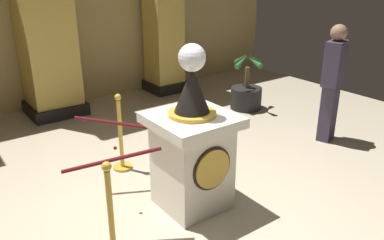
{
  "coord_description": "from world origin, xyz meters",
  "views": [
    {
      "loc": [
        -1.92,
        -2.73,
        2.4
      ],
      "look_at": [
        0.24,
        0.22,
        0.98
      ],
      "focal_mm": 37.01,
      "sensor_mm": 36.0,
      "label": 1
    }
  ],
  "objects_px": {
    "pedestal_clock": "(192,149)",
    "bystander_guest": "(332,81)",
    "stanchion_near": "(121,144)",
    "potted_palm_right": "(246,94)",
    "stanchion_far": "(112,232)"
  },
  "relations": [
    {
      "from": "pedestal_clock",
      "to": "bystander_guest",
      "type": "height_order",
      "value": "pedestal_clock"
    },
    {
      "from": "stanchion_near",
      "to": "bystander_guest",
      "type": "relative_size",
      "value": 0.59
    },
    {
      "from": "potted_palm_right",
      "to": "bystander_guest",
      "type": "distance_m",
      "value": 1.81
    },
    {
      "from": "pedestal_clock",
      "to": "potted_palm_right",
      "type": "xyz_separation_m",
      "value": [
        2.61,
        1.93,
        -0.39
      ]
    },
    {
      "from": "stanchion_near",
      "to": "stanchion_far",
      "type": "relative_size",
      "value": 0.99
    },
    {
      "from": "pedestal_clock",
      "to": "stanchion_near",
      "type": "distance_m",
      "value": 1.25
    },
    {
      "from": "pedestal_clock",
      "to": "potted_palm_right",
      "type": "distance_m",
      "value": 3.27
    },
    {
      "from": "pedestal_clock",
      "to": "stanchion_near",
      "type": "height_order",
      "value": "pedestal_clock"
    },
    {
      "from": "bystander_guest",
      "to": "stanchion_near",
      "type": "bearing_deg",
      "value": 161.47
    },
    {
      "from": "stanchion_near",
      "to": "bystander_guest",
      "type": "xyz_separation_m",
      "value": [
        2.84,
        -0.95,
        0.55
      ]
    },
    {
      "from": "potted_palm_right",
      "to": "stanchion_near",
      "type": "bearing_deg",
      "value": -165.28
    },
    {
      "from": "potted_palm_right",
      "to": "bystander_guest",
      "type": "bearing_deg",
      "value": -89.83
    },
    {
      "from": "stanchion_near",
      "to": "bystander_guest",
      "type": "bearing_deg",
      "value": -18.53
    },
    {
      "from": "stanchion_near",
      "to": "stanchion_far",
      "type": "height_order",
      "value": "stanchion_far"
    },
    {
      "from": "bystander_guest",
      "to": "potted_palm_right",
      "type": "bearing_deg",
      "value": 90.17
    }
  ]
}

